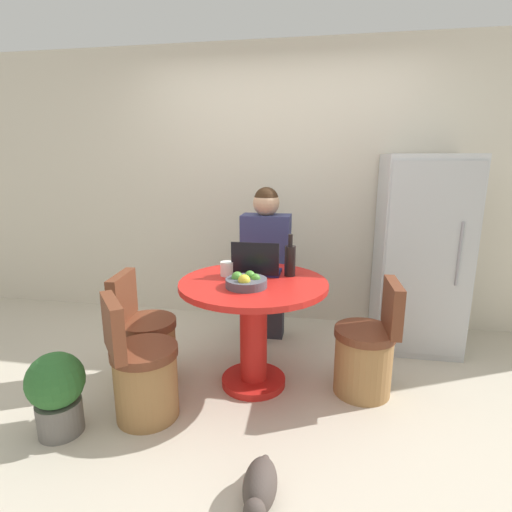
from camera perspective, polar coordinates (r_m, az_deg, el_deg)
name	(u,v)px	position (r m, az deg, el deg)	size (l,w,h in m)	color
ground_plane	(248,403)	(2.81, -1.12, -20.30)	(12.00, 12.00, 0.00)	beige
wall_back	(279,188)	(3.87, 3.31, 9.67)	(7.00, 0.06, 2.60)	beige
refrigerator	(419,253)	(3.61, 22.32, 0.41)	(0.67, 0.71, 1.61)	silver
dining_table	(253,314)	(2.77, -0.37, -8.28)	(1.00, 1.00, 0.77)	red
chair_near_left_corner	(143,376)	(2.64, -15.87, -16.15)	(0.47, 0.47, 0.80)	#9E7042
chair_left_side	(146,344)	(3.03, -15.43, -12.07)	(0.42, 0.41, 0.80)	#9E7042
chair_right_side	(366,355)	(2.88, 15.47, -13.44)	(0.41, 0.41, 0.80)	#9E7042
person_seated	(267,258)	(3.39, 1.53, -0.33)	(0.40, 0.37, 1.35)	#2D2D38
laptop	(257,267)	(2.83, 0.07, -1.59)	(0.33, 0.21, 0.24)	#141947
fruit_bowl	(246,282)	(2.56, -1.44, -3.67)	(0.27, 0.27, 0.10)	#4C4C56
coffee_cup	(227,269)	(2.81, -4.17, -1.83)	(0.09, 0.09, 0.10)	white
bottle	(290,260)	(2.79, 4.89, -0.55)	(0.08, 0.08, 0.30)	black
cat	(260,487)	(2.13, 0.54, -30.07)	(0.17, 0.43, 0.18)	#473D38
potted_plant	(57,391)	(2.68, -26.58, -16.82)	(0.32, 0.32, 0.50)	slate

